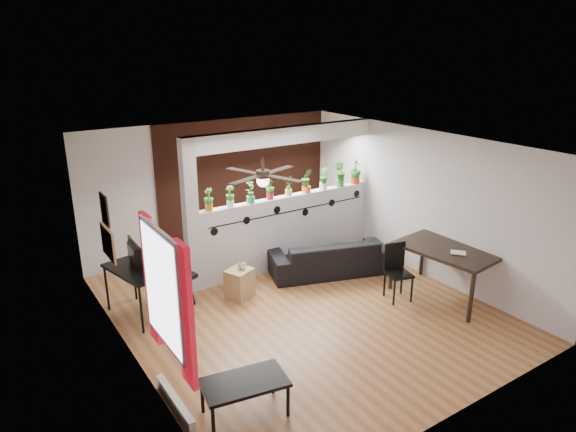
# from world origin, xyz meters

# --- Properties ---
(room_shell) EXTENTS (6.30, 7.10, 2.90)m
(room_shell) POSITION_xyz_m (0.00, 0.00, 1.30)
(room_shell) COLOR brown
(room_shell) RESTS_ON ground
(partition_wall) EXTENTS (3.60, 0.18, 1.35)m
(partition_wall) POSITION_xyz_m (0.80, 1.50, 0.68)
(partition_wall) COLOR #BCBCC1
(partition_wall) RESTS_ON ground
(ceiling_header) EXTENTS (3.60, 0.18, 0.30)m
(ceiling_header) POSITION_xyz_m (0.80, 1.50, 2.45)
(ceiling_header) COLOR silver
(ceiling_header) RESTS_ON room_shell
(pier_column) EXTENTS (0.22, 0.20, 2.60)m
(pier_column) POSITION_xyz_m (-1.11, 1.50, 1.30)
(pier_column) COLOR #BCBCC1
(pier_column) RESTS_ON ground
(brick_panel) EXTENTS (3.90, 0.05, 2.60)m
(brick_panel) POSITION_xyz_m (0.80, 2.97, 1.30)
(brick_panel) COLOR brown
(brick_panel) RESTS_ON ground
(vine_decal) EXTENTS (3.31, 0.01, 0.30)m
(vine_decal) POSITION_xyz_m (0.80, 1.40, 1.08)
(vine_decal) COLOR black
(vine_decal) RESTS_ON partition_wall
(window_assembly) EXTENTS (0.09, 1.30, 1.55)m
(window_assembly) POSITION_xyz_m (-2.56, -1.20, 1.51)
(window_assembly) COLOR white
(window_assembly) RESTS_ON room_shell
(baseboard_heater) EXTENTS (0.08, 1.00, 0.18)m
(baseboard_heater) POSITION_xyz_m (-2.54, -1.20, 0.09)
(baseboard_heater) COLOR silver
(baseboard_heater) RESTS_ON ground
(corkboard) EXTENTS (0.03, 0.60, 0.45)m
(corkboard) POSITION_xyz_m (-2.58, 0.95, 1.35)
(corkboard) COLOR #936C47
(corkboard) RESTS_ON room_shell
(framed_art) EXTENTS (0.03, 0.34, 0.44)m
(framed_art) POSITION_xyz_m (-2.58, 0.90, 1.85)
(framed_art) COLOR #8C7259
(framed_art) RESTS_ON room_shell
(ceiling_fan) EXTENTS (1.19, 1.19, 0.43)m
(ceiling_fan) POSITION_xyz_m (-0.80, -0.30, 2.31)
(ceiling_fan) COLOR black
(ceiling_fan) RESTS_ON room_shell
(potted_plant_0) EXTENTS (0.21, 0.23, 0.38)m
(potted_plant_0) POSITION_xyz_m (-0.78, 1.50, 1.55)
(potted_plant_0) COLOR #C46317
(potted_plant_0) RESTS_ON partition_wall
(potted_plant_1) EXTENTS (0.22, 0.22, 0.36)m
(potted_plant_1) POSITION_xyz_m (-0.39, 1.50, 1.54)
(potted_plant_1) COLOR silver
(potted_plant_1) RESTS_ON partition_wall
(potted_plant_2) EXTENTS (0.23, 0.20, 0.41)m
(potted_plant_2) POSITION_xyz_m (0.01, 1.50, 1.57)
(potted_plant_2) COLOR #308542
(potted_plant_2) RESTS_ON partition_wall
(potted_plant_3) EXTENTS (0.23, 0.23, 0.37)m
(potted_plant_3) POSITION_xyz_m (0.41, 1.50, 1.55)
(potted_plant_3) COLOR #AC1B28
(potted_plant_3) RESTS_ON partition_wall
(potted_plant_4) EXTENTS (0.22, 0.22, 0.36)m
(potted_plant_4) POSITION_xyz_m (0.80, 1.50, 1.54)
(potted_plant_4) COLOR gold
(potted_plant_4) RESTS_ON partition_wall
(potted_plant_5) EXTENTS (0.28, 0.25, 0.45)m
(potted_plant_5) POSITION_xyz_m (1.20, 1.50, 1.59)
(potted_plant_5) COLOR orange
(potted_plant_5) RESTS_ON partition_wall
(potted_plant_6) EXTENTS (0.24, 0.26, 0.41)m
(potted_plant_6) POSITION_xyz_m (1.59, 1.50, 1.57)
(potted_plant_6) COLOR white
(potted_plant_6) RESTS_ON partition_wall
(potted_plant_7) EXTENTS (0.29, 0.31, 0.47)m
(potted_plant_7) POSITION_xyz_m (1.99, 1.50, 1.60)
(potted_plant_7) COLOR #3D8B32
(potted_plant_7) RESTS_ON partition_wall
(potted_plant_8) EXTENTS (0.31, 0.32, 0.48)m
(potted_plant_8) POSITION_xyz_m (2.38, 1.50, 1.60)
(potted_plant_8) COLOR #BC3B1E
(potted_plant_8) RESTS_ON partition_wall
(sofa) EXTENTS (2.20, 1.41, 0.60)m
(sofa) POSITION_xyz_m (1.21, 0.79, 0.30)
(sofa) COLOR black
(sofa) RESTS_ON ground
(cube_shelf) EXTENTS (0.50, 0.48, 0.49)m
(cube_shelf) POSITION_xyz_m (-0.60, 0.84, 0.24)
(cube_shelf) COLOR #A48456
(cube_shelf) RESTS_ON ground
(cup) EXTENTS (0.15, 0.15, 0.11)m
(cup) POSITION_xyz_m (-0.55, 0.84, 0.54)
(cup) COLOR gray
(cup) RESTS_ON cube_shelf
(computer_desk) EXTENTS (0.79, 1.18, 0.78)m
(computer_desk) POSITION_xyz_m (-2.18, 1.16, 0.70)
(computer_desk) COLOR black
(computer_desk) RESTS_ON ground
(monitor) EXTENTS (0.36, 0.07, 0.21)m
(monitor) POSITION_xyz_m (-2.18, 1.31, 0.88)
(monitor) COLOR black
(monitor) RESTS_ON computer_desk
(office_chair) EXTENTS (0.50, 0.50, 0.95)m
(office_chair) POSITION_xyz_m (-1.50, 1.22, 0.42)
(office_chair) COLOR black
(office_chair) RESTS_ON ground
(dining_table) EXTENTS (1.13, 1.66, 0.85)m
(dining_table) POSITION_xyz_m (2.21, -0.99, 0.76)
(dining_table) COLOR black
(dining_table) RESTS_ON ground
(book) EXTENTS (0.28, 0.29, 0.02)m
(book) POSITION_xyz_m (2.11, -1.29, 0.86)
(book) COLOR gray
(book) RESTS_ON dining_table
(folding_chair) EXTENTS (0.46, 0.46, 0.93)m
(folding_chair) POSITION_xyz_m (1.52, -0.58, 0.55)
(folding_chair) COLOR black
(folding_chair) RESTS_ON ground
(coffee_table) EXTENTS (1.02, 0.68, 0.44)m
(coffee_table) POSITION_xyz_m (-1.90, -1.69, 0.39)
(coffee_table) COLOR black
(coffee_table) RESTS_ON ground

